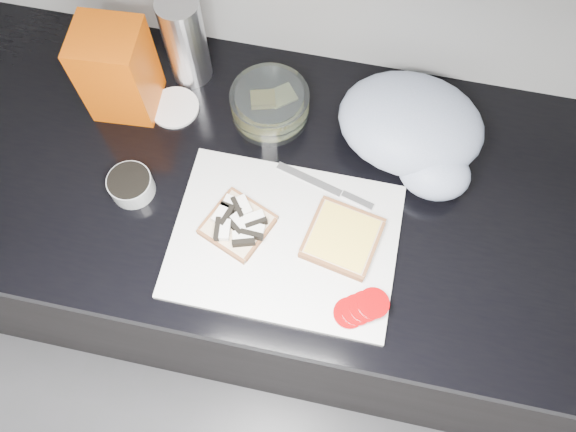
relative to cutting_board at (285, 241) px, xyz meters
The scene contains 14 objects.
base_cabinet 0.49m from the cutting_board, 105.22° to the left, with size 3.50×0.60×0.86m, color black.
countertop 0.13m from the cutting_board, 105.22° to the left, with size 3.50×0.64×0.04m, color black.
cutting_board is the anchor object (origin of this frame).
bread_left 0.09m from the cutting_board, behind, with size 0.14×0.14×0.03m.
bread_right 0.10m from the cutting_board, 11.66° to the left, with size 0.15×0.15×0.02m.
tomato_slices 0.18m from the cutting_board, 32.63° to the right, with size 0.10×0.09×0.02m.
knife 0.13m from the cutting_board, 56.34° to the left, with size 0.19×0.07×0.01m.
seed_tub 0.30m from the cutting_board, behind, with size 0.08×0.08×0.04m.
tub_lid 0.36m from the cutting_board, 139.56° to the left, with size 0.10×0.10×0.01m, color white.
glass_bowl 0.28m from the cutting_board, 107.99° to the left, with size 0.15×0.15×0.06m.
bread_bag 0.45m from the cutting_board, 147.59° to the left, with size 0.12×0.11×0.19m, color #CF3B03.
steel_canister 0.43m from the cutting_board, 128.85° to the left, with size 0.08×0.08×0.19m, color silver.
grocery_bag 0.32m from the cutting_board, 51.64° to the left, with size 0.30×0.27×0.12m.
whole_tomatoes 0.30m from the cutting_board, 38.42° to the left, with size 0.07×0.07×0.07m.
Camera 1 is at (0.12, 0.72, 1.85)m, focal length 35.00 mm.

